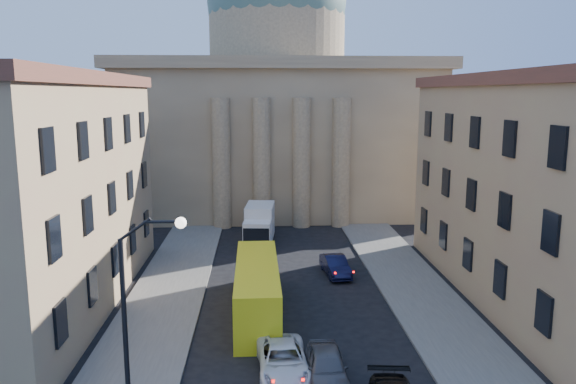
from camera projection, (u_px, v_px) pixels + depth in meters
name	position (u px, v px, depth m)	size (l,w,h in m)	color
sidewalk_left	(152.00, 328.00, 32.41)	(5.00, 60.00, 0.15)	#585551
sidewalk_right	(441.00, 322.00, 33.26)	(5.00, 60.00, 0.15)	#585551
church	(277.00, 106.00, 67.62)	(68.02, 28.76, 36.60)	#7C674C
building_left	(20.00, 192.00, 34.64)	(11.60, 26.60, 14.70)	#9C865C
building_right	(556.00, 187.00, 36.33)	(11.60, 26.60, 14.70)	#9C865C
street_lamp	(138.00, 307.00, 21.74)	(2.62, 0.44, 8.83)	black
car_left_mid	(283.00, 360.00, 27.11)	(2.38, 5.16, 1.43)	silver
car_right_far	(327.00, 367.00, 26.32)	(1.87, 4.64, 1.58)	#4B4B50
car_right_distant	(335.00, 266.00, 41.87)	(1.53, 4.40, 1.45)	black
city_bus	(257.00, 288.00, 34.26)	(2.72, 11.26, 3.17)	yellow
box_truck	(259.00, 225.00, 50.86)	(2.91, 6.31, 3.36)	silver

